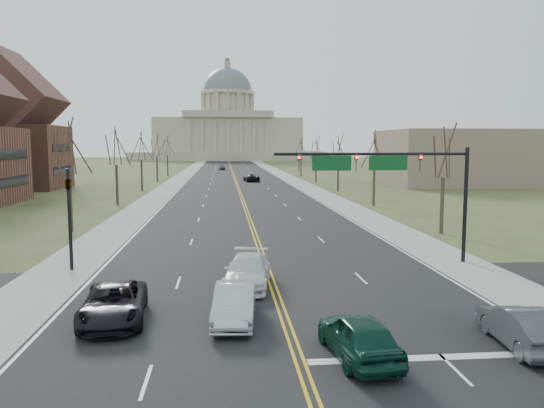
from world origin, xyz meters
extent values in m
plane|color=#434924|center=(0.00, 0.00, 0.00)|extent=(600.00, 600.00, 0.00)
cube|color=black|center=(0.00, 110.00, 0.01)|extent=(20.00, 380.00, 0.01)
cube|color=black|center=(0.00, 6.00, 0.01)|extent=(120.00, 14.00, 0.01)
cube|color=gray|center=(-12.00, 110.00, 0.01)|extent=(4.00, 380.00, 0.03)
cube|color=gray|center=(12.00, 110.00, 0.01)|extent=(4.00, 380.00, 0.03)
cube|color=gold|center=(0.00, 110.00, 0.01)|extent=(0.42, 380.00, 0.01)
cube|color=silver|center=(-9.80, 110.00, 0.01)|extent=(0.15, 380.00, 0.01)
cube|color=silver|center=(9.80, 110.00, 0.01)|extent=(0.15, 380.00, 0.01)
cube|color=silver|center=(5.00, -1.00, 0.01)|extent=(9.50, 0.50, 0.01)
cube|color=#B6AD97|center=(0.00, 250.00, 2.00)|extent=(90.00, 60.00, 4.00)
cube|color=#B6AD97|center=(0.00, 250.00, 12.00)|extent=(70.00, 40.00, 16.00)
cube|color=#B6AD97|center=(0.00, 229.50, 21.50)|extent=(42.00, 3.00, 3.00)
cylinder|color=#B6AD97|center=(0.00, 250.00, 26.00)|extent=(24.00, 24.00, 12.00)
cylinder|color=#B6AD97|center=(0.00, 250.00, 32.80)|extent=(27.00, 27.00, 1.60)
ellipsoid|color=slate|center=(0.00, 250.00, 33.60)|extent=(24.00, 24.00, 22.80)
cylinder|color=#B6AD97|center=(0.00, 250.00, 46.50)|extent=(3.20, 3.20, 3.00)
sphere|color=slate|center=(0.00, 250.00, 48.80)|extent=(2.40, 2.40, 2.40)
cylinder|color=black|center=(12.50, 13.50, 3.60)|extent=(0.24, 0.24, 7.20)
cylinder|color=black|center=(6.50, 13.50, 6.80)|extent=(12.00, 0.18, 0.18)
imported|color=black|center=(9.50, 13.50, 6.25)|extent=(0.35, 0.40, 1.10)
sphere|color=#FF0C0C|center=(9.50, 13.35, 6.60)|extent=(0.18, 0.18, 0.18)
imported|color=black|center=(5.50, 13.50, 6.25)|extent=(0.35, 0.40, 1.10)
sphere|color=#FF0C0C|center=(5.50, 13.35, 6.60)|extent=(0.18, 0.18, 0.18)
imported|color=black|center=(2.00, 13.50, 6.25)|extent=(0.35, 0.40, 1.10)
sphere|color=#FF0C0C|center=(2.00, 13.35, 6.60)|extent=(0.18, 0.18, 0.18)
cube|color=#0C4C1E|center=(7.50, 13.50, 6.25)|extent=(2.40, 0.12, 0.90)
cube|color=#0C4C1E|center=(4.00, 13.50, 6.25)|extent=(2.40, 0.12, 0.90)
cylinder|color=black|center=(-11.50, 13.50, 3.00)|extent=(0.20, 0.20, 6.00)
imported|color=black|center=(-11.50, 13.50, 5.20)|extent=(0.32, 0.36, 0.99)
cylinder|color=#362C20|center=(15.50, 24.00, 2.34)|extent=(0.32, 0.32, 4.68)
cylinder|color=#362C20|center=(-15.50, 28.00, 2.48)|extent=(0.32, 0.32, 4.95)
cylinder|color=#362C20|center=(15.50, 44.00, 2.34)|extent=(0.32, 0.32, 4.68)
cylinder|color=#362C20|center=(-15.50, 48.00, 2.48)|extent=(0.32, 0.32, 4.95)
cylinder|color=#362C20|center=(15.50, 64.00, 2.34)|extent=(0.32, 0.32, 4.68)
cylinder|color=#362C20|center=(-15.50, 68.00, 2.48)|extent=(0.32, 0.32, 4.95)
cylinder|color=#362C20|center=(15.50, 84.00, 2.34)|extent=(0.32, 0.32, 4.68)
cylinder|color=#362C20|center=(-15.50, 88.00, 2.48)|extent=(0.32, 0.32, 4.95)
cylinder|color=#362C20|center=(15.50, 104.00, 2.34)|extent=(0.32, 0.32, 4.68)
cylinder|color=#362C20|center=(-15.50, 108.00, 2.48)|extent=(0.32, 0.32, 4.95)
cube|color=black|center=(-28.45, 50.00, 2.85)|extent=(0.10, 9.80, 1.20)
cube|color=black|center=(-28.45, 50.00, 6.17)|extent=(0.10, 9.80, 1.20)
cube|color=brown|center=(-38.00, 74.00, 5.25)|extent=(17.00, 14.00, 10.50)
cube|color=#452622|center=(-38.00, 74.00, 14.75)|extent=(17.00, 14.28, 17.00)
cube|color=black|center=(-29.45, 74.00, 3.15)|extent=(0.10, 9.80, 1.20)
cube|color=black|center=(-29.45, 74.00, 6.83)|extent=(0.10, 9.80, 1.20)
cube|color=#7C6C58|center=(40.00, 76.00, 5.00)|extent=(25.00, 20.00, 10.00)
imported|color=#0C3628|center=(2.06, -0.81, 0.81)|extent=(2.37, 4.84, 1.59)
imported|color=#424348|center=(8.25, -0.34, 0.77)|extent=(1.91, 4.72, 1.52)
imported|color=#ABADB4|center=(-2.12, 3.38, 0.79)|extent=(2.01, 4.82, 1.55)
imported|color=black|center=(-7.15, 3.94, 0.77)|extent=(2.99, 5.68, 1.52)
imported|color=silver|center=(-1.33, 8.88, 0.81)|extent=(2.95, 5.75, 1.60)
imported|color=black|center=(3.07, 87.86, 0.78)|extent=(3.31, 5.86, 1.54)
imported|color=#4A4E52|center=(-2.87, 137.26, 0.72)|extent=(2.06, 4.29, 1.41)
camera|label=1|loc=(-2.54, -18.09, 7.37)|focal=35.00mm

